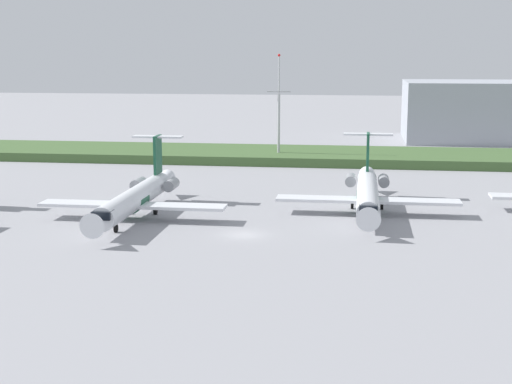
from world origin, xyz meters
TOP-DOWN VIEW (x-y plane):
  - ground_plane at (0.00, 30.00)m, footprint 500.00×500.00m
  - grass_berm at (0.00, 60.52)m, footprint 320.00×20.00m
  - regional_jet_second at (-14.46, 7.21)m, footprint 22.81×31.00m
  - regional_jet_third at (13.71, 14.26)m, footprint 22.81×31.00m
  - antenna_mast at (-2.38, 57.99)m, footprint 4.40×0.50m

SIDE VIEW (x-z plane):
  - ground_plane at x=0.00m, z-range 0.00..0.00m
  - grass_berm at x=0.00m, z-range 0.00..1.65m
  - regional_jet_second at x=-14.46m, z-range -1.96..7.04m
  - regional_jet_third at x=13.71m, z-range -1.96..7.04m
  - antenna_mast at x=-2.38m, z-range -1.62..18.11m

